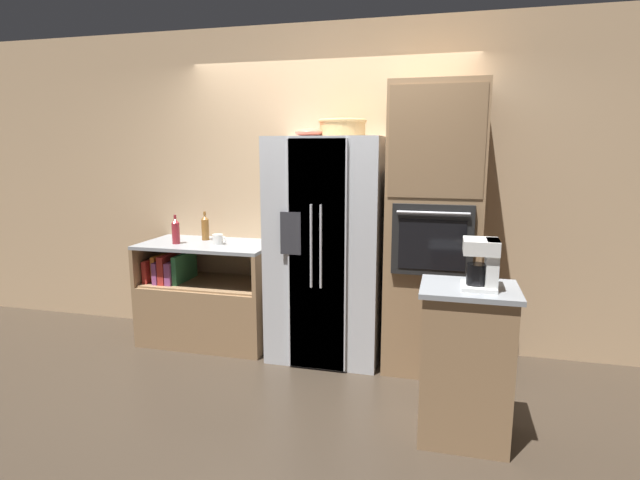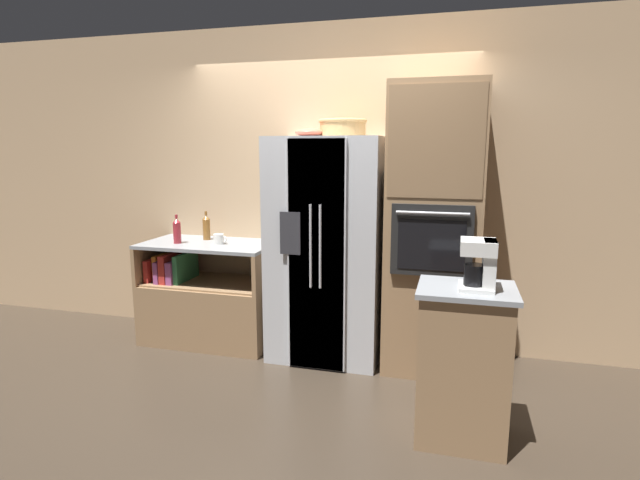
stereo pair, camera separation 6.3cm
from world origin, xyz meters
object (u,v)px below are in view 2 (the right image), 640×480
refrigerator (327,249)px  wall_oven (434,230)px  bottle_short (177,231)px  wicker_basket (343,127)px  fruit_bowl (309,132)px  mug (219,239)px  coffee_maker (481,263)px  bottle_tall (206,227)px

refrigerator → wall_oven: wall_oven is taller
wall_oven → bottle_short: wall_oven is taller
bottle_short → wicker_basket: bearing=5.5°
bottle_short → refrigerator: bearing=2.9°
wicker_basket → fruit_bowl: bearing=-159.9°
refrigerator → wall_oven: size_ratio=0.83×
mug → wicker_basket: bearing=4.4°
coffee_maker → refrigerator: bearing=138.0°
bottle_short → coffee_maker: coffee_maker is taller
refrigerator → fruit_bowl: bearing=-172.0°
refrigerator → fruit_bowl: 0.96m
bottle_short → coffee_maker: 2.72m
refrigerator → bottle_tall: bearing=172.2°
bottle_tall → coffee_maker: size_ratio=0.92×
refrigerator → coffee_maker: size_ratio=6.38×
wall_oven → wicker_basket: bearing=175.4°
refrigerator → coffee_maker: (1.17, -1.05, 0.19)m
mug → wall_oven: bearing=0.7°
wicker_basket → bottle_tall: (-1.30, 0.09, -0.88)m
fruit_bowl → bottle_tall: size_ratio=0.87×
wicker_basket → fruit_bowl: (-0.25, -0.09, -0.04)m
fruit_bowl → mug: size_ratio=1.82×
refrigerator → wall_oven: 0.88m
wall_oven → fruit_bowl: bearing=-178.2°
wicker_basket → mug: 1.45m
refrigerator → wall_oven: (0.86, 0.01, 0.20)m
fruit_bowl → bottle_short: fruit_bowl is taller
wall_oven → bottle_tall: 2.06m
bottle_tall → bottle_short: size_ratio=1.03×
mug → refrigerator: bearing=0.7°
fruit_bowl → mug: fruit_bowl is taller
wicker_basket → refrigerator: bearing=-145.8°
refrigerator → bottle_short: 1.37m
wicker_basket → bottle_short: size_ratio=1.51×
refrigerator → fruit_bowl: (-0.15, -0.02, 0.95)m
bottle_short → mug: bottle_short is taller
fruit_bowl → coffee_maker: 1.84m
refrigerator → bottle_short: (-1.36, -0.07, 0.11)m
wall_oven → fruit_bowl: 1.26m
wicker_basket → fruit_bowl: wicker_basket is taller
wicker_basket → bottle_tall: 1.57m
wicker_basket → fruit_bowl: size_ratio=1.70×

